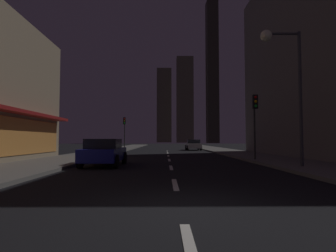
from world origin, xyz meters
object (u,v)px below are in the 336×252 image
(fire_hydrant_far_left, at_px, (104,150))
(traffic_light_near_right, at_px, (255,112))
(car_parked_far, at_px, (193,145))
(car_parked_near, at_px, (104,152))
(street_lamp_right, at_px, (283,64))
(traffic_light_far_left, at_px, (124,126))

(fire_hydrant_far_left, distance_m, traffic_light_near_right, 14.00)
(car_parked_far, bearing_deg, car_parked_near, -107.61)
(traffic_light_near_right, xyz_separation_m, street_lamp_right, (-0.12, -4.54, 1.87))
(car_parked_near, distance_m, car_parked_far, 23.80)
(fire_hydrant_far_left, xyz_separation_m, traffic_light_near_right, (11.40, -7.65, 2.74))
(car_parked_near, height_order, fire_hydrant_far_left, car_parked_near)
(car_parked_near, bearing_deg, traffic_light_far_left, 95.31)
(car_parked_far, xyz_separation_m, traffic_light_near_right, (1.90, -20.08, 2.45))
(traffic_light_far_left, bearing_deg, fire_hydrant_far_left, -92.25)
(traffic_light_near_right, bearing_deg, fire_hydrant_far_left, 146.14)
(car_parked_far, xyz_separation_m, street_lamp_right, (1.78, -24.62, 4.33))
(traffic_light_near_right, distance_m, street_lamp_right, 4.91)
(traffic_light_near_right, bearing_deg, street_lamp_right, -91.52)
(car_parked_near, relative_size, street_lamp_right, 0.64)
(car_parked_near, bearing_deg, traffic_light_near_right, 16.01)
(car_parked_far, height_order, traffic_light_near_right, traffic_light_near_right)
(street_lamp_right, bearing_deg, traffic_light_far_left, 115.92)
(car_parked_far, height_order, traffic_light_far_left, traffic_light_far_left)
(traffic_light_far_left, xyz_separation_m, street_lamp_right, (10.88, -22.39, 1.87))
(fire_hydrant_far_left, xyz_separation_m, street_lamp_right, (11.28, -12.19, 4.61))
(car_parked_near, distance_m, traffic_light_near_right, 9.78)
(traffic_light_near_right, bearing_deg, car_parked_far, 95.41)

